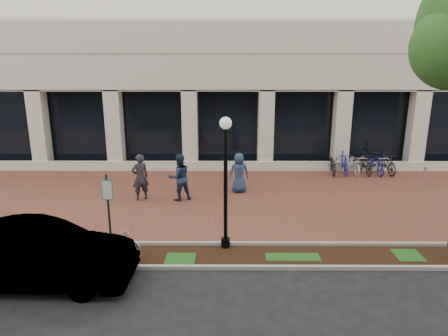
{
  "coord_description": "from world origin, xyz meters",
  "views": [
    {
      "loc": [
        -0.11,
        -16.04,
        5.62
      ],
      "look_at": [
        -0.18,
        -0.8,
        1.55
      ],
      "focal_mm": 32.0,
      "sensor_mm": 36.0,
      "label": 1
    }
  ],
  "objects_px": {
    "bike_rack_cluster": "(359,163)",
    "parking_sign": "(108,205)",
    "pedestrian_left": "(140,177)",
    "bollard": "(424,174)",
    "pedestrian_mid": "(179,177)",
    "pedestrian_right": "(239,173)",
    "lamppost": "(226,176)",
    "sedan_near_curb": "(37,255)",
    "locked_bicycle": "(114,241)"
  },
  "relations": [
    {
      "from": "pedestrian_left",
      "to": "bike_rack_cluster",
      "type": "distance_m",
      "value": 11.23
    },
    {
      "from": "pedestrian_left",
      "to": "pedestrian_right",
      "type": "height_order",
      "value": "pedestrian_left"
    },
    {
      "from": "bollard",
      "to": "pedestrian_left",
      "type": "bearing_deg",
      "value": -169.56
    },
    {
      "from": "locked_bicycle",
      "to": "bollard",
      "type": "xyz_separation_m",
      "value": [
        12.77,
        7.35,
        -0.02
      ]
    },
    {
      "from": "pedestrian_left",
      "to": "bollard",
      "type": "distance_m",
      "value": 13.23
    },
    {
      "from": "parking_sign",
      "to": "bollard",
      "type": "distance_m",
      "value": 14.88
    },
    {
      "from": "parking_sign",
      "to": "bike_rack_cluster",
      "type": "distance_m",
      "value": 13.8
    },
    {
      "from": "bollard",
      "to": "bike_rack_cluster",
      "type": "xyz_separation_m",
      "value": [
        -2.57,
        1.73,
        0.1
      ]
    },
    {
      "from": "pedestrian_left",
      "to": "pedestrian_mid",
      "type": "xyz_separation_m",
      "value": [
        1.63,
        -0.01,
        0.01
      ]
    },
    {
      "from": "pedestrian_left",
      "to": "pedestrian_right",
      "type": "relative_size",
      "value": 1.11
    },
    {
      "from": "pedestrian_mid",
      "to": "bike_rack_cluster",
      "type": "xyz_separation_m",
      "value": [
        8.81,
        4.13,
        -0.45
      ]
    },
    {
      "from": "locked_bicycle",
      "to": "pedestrian_mid",
      "type": "distance_m",
      "value": 5.16
    },
    {
      "from": "pedestrian_left",
      "to": "bollard",
      "type": "height_order",
      "value": "pedestrian_left"
    },
    {
      "from": "bollard",
      "to": "bike_rack_cluster",
      "type": "bearing_deg",
      "value": 146.12
    },
    {
      "from": "pedestrian_mid",
      "to": "sedan_near_curb",
      "type": "relative_size",
      "value": 0.4
    },
    {
      "from": "bollard",
      "to": "pedestrian_mid",
      "type": "bearing_deg",
      "value": -168.04
    },
    {
      "from": "lamppost",
      "to": "pedestrian_left",
      "type": "bearing_deg",
      "value": 128.69
    },
    {
      "from": "locked_bicycle",
      "to": "pedestrian_right",
      "type": "relative_size",
      "value": 0.99
    },
    {
      "from": "pedestrian_right",
      "to": "bike_rack_cluster",
      "type": "relative_size",
      "value": 0.49
    },
    {
      "from": "sedan_near_curb",
      "to": "parking_sign",
      "type": "bearing_deg",
      "value": -41.56
    },
    {
      "from": "lamppost",
      "to": "bike_rack_cluster",
      "type": "height_order",
      "value": "lamppost"
    },
    {
      "from": "locked_bicycle",
      "to": "pedestrian_left",
      "type": "distance_m",
      "value": 4.99
    },
    {
      "from": "pedestrian_mid",
      "to": "bollard",
      "type": "distance_m",
      "value": 11.64
    },
    {
      "from": "locked_bicycle",
      "to": "bollard",
      "type": "bearing_deg",
      "value": -41.49
    },
    {
      "from": "pedestrian_left",
      "to": "locked_bicycle",
      "type": "bearing_deg",
      "value": 64.2
    },
    {
      "from": "bike_rack_cluster",
      "to": "parking_sign",
      "type": "bearing_deg",
      "value": -138.09
    },
    {
      "from": "pedestrian_mid",
      "to": "bollard",
      "type": "height_order",
      "value": "pedestrian_mid"
    },
    {
      "from": "pedestrian_left",
      "to": "sedan_near_curb",
      "type": "relative_size",
      "value": 0.4
    },
    {
      "from": "lamppost",
      "to": "parking_sign",
      "type": "bearing_deg",
      "value": -170.04
    },
    {
      "from": "pedestrian_left",
      "to": "pedestrian_mid",
      "type": "relative_size",
      "value": 0.99
    },
    {
      "from": "pedestrian_left",
      "to": "bike_rack_cluster",
      "type": "height_order",
      "value": "pedestrian_left"
    },
    {
      "from": "bike_rack_cluster",
      "to": "sedan_near_curb",
      "type": "xyz_separation_m",
      "value": [
        -11.73,
        -10.7,
        0.27
      ]
    },
    {
      "from": "pedestrian_right",
      "to": "bollard",
      "type": "relative_size",
      "value": 2.06
    },
    {
      "from": "lamppost",
      "to": "sedan_near_curb",
      "type": "relative_size",
      "value": 0.83
    },
    {
      "from": "bollard",
      "to": "sedan_near_curb",
      "type": "relative_size",
      "value": 0.18
    },
    {
      "from": "locked_bicycle",
      "to": "pedestrian_right",
      "type": "xyz_separation_m",
      "value": [
        3.91,
        6.0,
        0.42
      ]
    },
    {
      "from": "bollard",
      "to": "bike_rack_cluster",
      "type": "distance_m",
      "value": 3.1
    },
    {
      "from": "pedestrian_right",
      "to": "sedan_near_curb",
      "type": "relative_size",
      "value": 0.36
    },
    {
      "from": "pedestrian_mid",
      "to": "lamppost",
      "type": "bearing_deg",
      "value": 87.65
    },
    {
      "from": "pedestrian_left",
      "to": "bollard",
      "type": "relative_size",
      "value": 2.28
    },
    {
      "from": "locked_bicycle",
      "to": "pedestrian_left",
      "type": "height_order",
      "value": "pedestrian_left"
    },
    {
      "from": "pedestrian_right",
      "to": "lamppost",
      "type": "bearing_deg",
      "value": 77.02
    },
    {
      "from": "lamppost",
      "to": "locked_bicycle",
      "type": "relative_size",
      "value": 2.32
    },
    {
      "from": "sedan_near_curb",
      "to": "pedestrian_mid",
      "type": "bearing_deg",
      "value": -22.59
    },
    {
      "from": "lamppost",
      "to": "pedestrian_left",
      "type": "distance_m",
      "value": 5.82
    },
    {
      "from": "locked_bicycle",
      "to": "pedestrian_mid",
      "type": "bearing_deg",
      "value": 2.8
    },
    {
      "from": "bollard",
      "to": "sedan_near_curb",
      "type": "xyz_separation_m",
      "value": [
        -14.3,
        -8.97,
        0.37
      ]
    },
    {
      "from": "parking_sign",
      "to": "pedestrian_right",
      "type": "distance_m",
      "value": 7.29
    },
    {
      "from": "pedestrian_right",
      "to": "sedan_near_curb",
      "type": "xyz_separation_m",
      "value": [
        -5.44,
        -7.62,
        -0.08
      ]
    },
    {
      "from": "pedestrian_mid",
      "to": "pedestrian_right",
      "type": "xyz_separation_m",
      "value": [
        2.51,
        1.06,
        -0.1
      ]
    }
  ]
}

